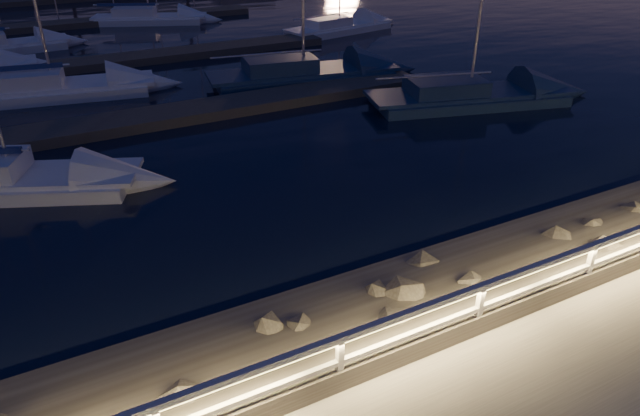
# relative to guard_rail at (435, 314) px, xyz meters

# --- Properties ---
(ground) EXTENTS (400.00, 400.00, 0.00)m
(ground) POSITION_rel_guard_rail_xyz_m (0.07, 0.00, -0.77)
(ground) COLOR #A6A196
(ground) RESTS_ON ground
(harbor_water) EXTENTS (400.00, 440.00, 0.60)m
(harbor_water) POSITION_rel_guard_rail_xyz_m (0.07, 31.22, -1.74)
(harbor_water) COLOR black
(harbor_water) RESTS_ON ground
(guard_rail) EXTENTS (44.11, 0.12, 1.06)m
(guard_rail) POSITION_rel_guard_rail_xyz_m (0.00, 0.00, 0.00)
(guard_rail) COLOR white
(guard_rail) RESTS_ON ground
(riprap) EXTENTS (34.34, 3.17, 1.46)m
(riprap) POSITION_rel_guard_rail_xyz_m (3.32, 1.07, -0.90)
(riprap) COLOR #69625A
(riprap) RESTS_ON ground
(floating_docks) EXTENTS (22.00, 36.00, 0.40)m
(floating_docks) POSITION_rel_guard_rail_xyz_m (0.07, 32.50, -1.17)
(floating_docks) COLOR #544E46
(floating_docks) RESTS_ON ground
(sailboat_b) EXTENTS (7.59, 4.85, 12.62)m
(sailboat_b) POSITION_rel_guard_rail_xyz_m (-6.64, 12.08, -0.95)
(sailboat_b) COLOR white
(sailboat_b) RESTS_ON ground
(sailboat_c) EXTENTS (9.46, 4.20, 15.53)m
(sailboat_c) POSITION_rel_guard_rail_xyz_m (6.30, 18.42, -0.91)
(sailboat_c) COLOR navy
(sailboat_c) RESTS_ON ground
(sailboat_d) EXTENTS (9.19, 4.81, 14.98)m
(sailboat_d) POSITION_rel_guard_rail_xyz_m (11.12, 12.07, -0.94)
(sailboat_d) COLOR navy
(sailboat_d) RESTS_ON ground
(sailboat_g) EXTENTS (8.88, 4.02, 14.56)m
(sailboat_g) POSITION_rel_guard_rail_xyz_m (-4.59, 21.52, -0.93)
(sailboat_g) COLOR white
(sailboat_g) RESTS_ON ground
(sailboat_h) EXTENTS (8.17, 3.80, 13.33)m
(sailboat_h) POSITION_rel_guard_rail_xyz_m (13.65, 27.71, -0.97)
(sailboat_h) COLOR white
(sailboat_h) RESTS_ON ground
(sailboat_k) EXTENTS (8.02, 5.04, 13.25)m
(sailboat_k) POSITION_rel_guard_rail_xyz_m (3.29, 36.92, -0.95)
(sailboat_k) COLOR white
(sailboat_k) RESTS_ON ground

